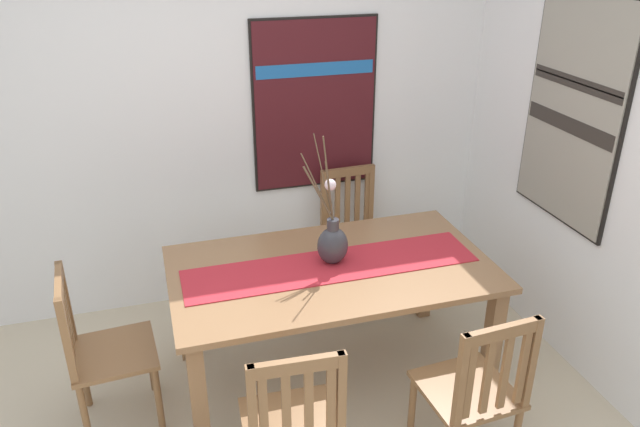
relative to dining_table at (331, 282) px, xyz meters
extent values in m
cube|color=white|center=(-0.36, 1.16, 0.70)|extent=(6.40, 0.12, 2.70)
cube|color=#8E6642|center=(0.00, 0.00, 0.09)|extent=(1.76, 1.00, 0.03)
cube|color=#8E6642|center=(-0.80, -0.42, -0.29)|extent=(0.08, 0.08, 0.71)
cube|color=#8E6642|center=(0.80, -0.42, -0.29)|extent=(0.08, 0.08, 0.71)
cube|color=#8E6642|center=(-0.80, 0.42, -0.29)|extent=(0.08, 0.08, 0.71)
cube|color=#8E6642|center=(0.80, 0.42, -0.29)|extent=(0.08, 0.08, 0.71)
cube|color=#B7232D|center=(0.00, 0.00, 0.11)|extent=(1.62, 0.36, 0.01)
ellipsoid|color=#333338|center=(0.02, 0.03, 0.21)|extent=(0.17, 0.15, 0.22)
cylinder|color=#333338|center=(0.02, 0.03, 0.34)|extent=(0.07, 0.07, 0.06)
cylinder|color=brown|center=(-0.01, 0.03, 0.61)|extent=(0.07, 0.02, 0.48)
cylinder|color=brown|center=(0.00, 0.06, 0.53)|extent=(0.04, 0.06, 0.32)
cylinder|color=brown|center=(-0.06, 0.06, 0.52)|extent=(0.16, 0.06, 0.31)
cylinder|color=brown|center=(-0.06, 0.08, 0.55)|extent=(0.15, 0.11, 0.36)
cylinder|color=brown|center=(-0.02, 0.10, 0.59)|extent=(0.07, 0.15, 0.45)
sphere|color=silver|center=(0.02, 0.08, 0.55)|extent=(0.06, 0.06, 0.06)
cube|color=brown|center=(-0.43, -0.78, -0.20)|extent=(0.44, 0.44, 0.03)
cylinder|color=brown|center=(-0.24, -0.61, -0.43)|extent=(0.04, 0.04, 0.43)
cube|color=brown|center=(-0.63, -0.95, 0.06)|extent=(0.04, 0.04, 0.50)
cube|color=brown|center=(-0.27, -0.98, 0.06)|extent=(0.04, 0.04, 0.50)
cube|color=brown|center=(-0.45, -0.97, 0.27)|extent=(0.38, 0.06, 0.06)
cube|color=brown|center=(-0.58, -0.96, 0.04)|extent=(0.04, 0.02, 0.41)
cube|color=brown|center=(-0.49, -0.96, 0.04)|extent=(0.04, 0.02, 0.41)
cube|color=brown|center=(-0.40, -0.97, 0.04)|extent=(0.04, 0.02, 0.41)
cube|color=brown|center=(-0.31, -0.97, 0.04)|extent=(0.04, 0.02, 0.41)
cube|color=brown|center=(-1.19, -0.02, -0.20)|extent=(0.45, 0.45, 0.03)
cylinder|color=brown|center=(-1.02, 0.17, -0.43)|extent=(0.04, 0.04, 0.43)
cylinder|color=brown|center=(-1.00, -0.19, -0.43)|extent=(0.04, 0.04, 0.43)
cylinder|color=brown|center=(-1.38, 0.14, -0.43)|extent=(0.04, 0.04, 0.43)
cylinder|color=brown|center=(-1.35, -0.22, -0.43)|extent=(0.04, 0.04, 0.43)
cube|color=brown|center=(-1.39, 0.14, 0.04)|extent=(0.04, 0.04, 0.47)
cube|color=brown|center=(-1.36, -0.22, 0.04)|extent=(0.04, 0.04, 0.47)
cube|color=brown|center=(-1.38, -0.04, 0.25)|extent=(0.06, 0.38, 0.06)
cube|color=brown|center=(-1.39, 0.11, 0.03)|extent=(0.02, 0.04, 0.38)
cube|color=brown|center=(-1.38, 0.04, 0.03)|extent=(0.02, 0.04, 0.38)
cube|color=brown|center=(-1.38, -0.04, 0.03)|extent=(0.02, 0.04, 0.38)
cube|color=brown|center=(-1.37, -0.11, 0.03)|extent=(0.02, 0.04, 0.38)
cube|color=brown|center=(-1.37, -0.19, 0.03)|extent=(0.02, 0.04, 0.38)
cube|color=brown|center=(0.43, 0.78, -0.20)|extent=(0.44, 0.44, 0.03)
cylinder|color=brown|center=(0.62, 0.60, -0.43)|extent=(0.04, 0.04, 0.43)
cylinder|color=brown|center=(0.26, 0.59, -0.43)|extent=(0.04, 0.04, 0.43)
cylinder|color=brown|center=(0.61, 0.96, -0.43)|extent=(0.04, 0.04, 0.43)
cylinder|color=brown|center=(0.25, 0.95, -0.43)|extent=(0.04, 0.04, 0.43)
cube|color=brown|center=(0.60, 0.97, 0.05)|extent=(0.04, 0.04, 0.47)
cube|color=brown|center=(0.25, 0.96, 0.05)|extent=(0.04, 0.04, 0.47)
cube|color=brown|center=(0.42, 0.97, 0.25)|extent=(0.38, 0.05, 0.06)
cube|color=brown|center=(0.58, 0.97, 0.03)|extent=(0.04, 0.02, 0.38)
cube|color=brown|center=(0.50, 0.97, 0.03)|extent=(0.04, 0.02, 0.38)
cube|color=brown|center=(0.42, 0.97, 0.03)|extent=(0.04, 0.02, 0.38)
cube|color=brown|center=(0.35, 0.96, 0.03)|extent=(0.04, 0.02, 0.38)
cube|color=brown|center=(0.27, 0.96, 0.03)|extent=(0.04, 0.02, 0.38)
cube|color=brown|center=(0.43, -0.80, -0.20)|extent=(0.45, 0.45, 0.03)
cylinder|color=brown|center=(0.24, -0.63, -0.43)|extent=(0.04, 0.04, 0.43)
cylinder|color=brown|center=(0.60, -0.60, -0.43)|extent=(0.04, 0.04, 0.43)
cube|color=brown|center=(0.26, -1.00, 0.05)|extent=(0.04, 0.04, 0.48)
cube|color=brown|center=(0.62, -0.97, 0.05)|extent=(0.04, 0.04, 0.48)
cube|color=brown|center=(0.44, -0.99, 0.26)|extent=(0.38, 0.06, 0.06)
cube|color=brown|center=(0.30, -1.00, 0.03)|extent=(0.04, 0.02, 0.39)
cube|color=brown|center=(0.39, -0.99, 0.03)|extent=(0.04, 0.02, 0.39)
cube|color=brown|center=(0.49, -0.98, 0.03)|extent=(0.04, 0.02, 0.39)
cube|color=brown|center=(0.58, -0.98, 0.03)|extent=(0.04, 0.02, 0.39)
cube|color=black|center=(0.22, 1.10, 0.71)|extent=(0.86, 0.04, 1.15)
cube|color=#471419|center=(0.22, 1.08, 0.71)|extent=(0.83, 0.01, 1.12)
cube|color=#1E60A8|center=(0.22, 1.07, 0.95)|extent=(0.80, 0.00, 0.09)
cube|color=black|center=(1.44, 0.03, 0.85)|extent=(0.04, 0.80, 1.29)
cube|color=gray|center=(1.42, 0.03, 0.85)|extent=(0.01, 0.77, 1.26)
cube|color=#2D2823|center=(1.42, 0.03, 1.00)|extent=(0.00, 0.74, 0.04)
cube|color=#2D2823|center=(1.42, 0.03, 0.78)|extent=(0.00, 0.74, 0.09)
cube|color=#2D2823|center=(1.42, 0.03, 1.03)|extent=(0.00, 0.74, 0.03)
camera|label=1|loc=(-0.89, -2.79, 1.80)|focal=34.39mm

